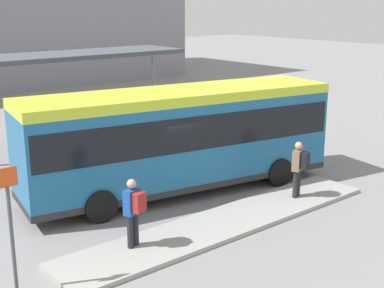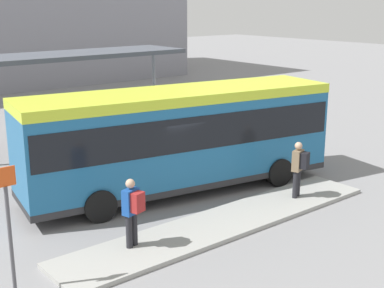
{
  "view_description": "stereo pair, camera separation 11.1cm",
  "coord_description": "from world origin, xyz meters",
  "px_view_note": "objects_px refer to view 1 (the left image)",
  "views": [
    {
      "loc": [
        -10.13,
        -12.88,
        5.96
      ],
      "look_at": [
        0.5,
        0.0,
        1.48
      ],
      "focal_mm": 50.0,
      "sensor_mm": 36.0,
      "label": 1
    },
    {
      "loc": [
        -10.04,
        -12.95,
        5.96
      ],
      "look_at": [
        0.5,
        0.0,
        1.48
      ],
      "focal_mm": 50.0,
      "sensor_mm": 36.0,
      "label": 2
    }
  ],
  "objects_px": {
    "pedestrian_companion": "(299,166)",
    "potted_planter_near_shelter": "(73,144)",
    "platform_sign": "(11,226)",
    "city_bus": "(180,133)",
    "bicycle_orange": "(228,117)",
    "potted_planter_far_side": "(30,154)",
    "bicycle_yellow": "(236,121)",
    "pedestrian_waiting": "(134,209)"
  },
  "relations": [
    {
      "from": "pedestrian_companion",
      "to": "potted_planter_near_shelter",
      "type": "xyz_separation_m",
      "value": [
        -3.51,
        7.9,
        -0.35
      ]
    },
    {
      "from": "potted_planter_near_shelter",
      "to": "platform_sign",
      "type": "bearing_deg",
      "value": -124.53
    },
    {
      "from": "city_bus",
      "to": "bicycle_orange",
      "type": "distance_m",
      "value": 10.11
    },
    {
      "from": "potted_planter_far_side",
      "to": "platform_sign",
      "type": "bearing_deg",
      "value": -115.22
    },
    {
      "from": "city_bus",
      "to": "potted_planter_near_shelter",
      "type": "height_order",
      "value": "city_bus"
    },
    {
      "from": "pedestrian_companion",
      "to": "bicycle_yellow",
      "type": "distance_m",
      "value": 9.9
    },
    {
      "from": "city_bus",
      "to": "pedestrian_companion",
      "type": "relative_size",
      "value": 5.93
    },
    {
      "from": "city_bus",
      "to": "platform_sign",
      "type": "bearing_deg",
      "value": -146.61
    },
    {
      "from": "pedestrian_companion",
      "to": "platform_sign",
      "type": "bearing_deg",
      "value": 70.1
    },
    {
      "from": "potted_planter_far_side",
      "to": "pedestrian_waiting",
      "type": "bearing_deg",
      "value": -94.75
    },
    {
      "from": "pedestrian_waiting",
      "to": "bicycle_orange",
      "type": "bearing_deg",
      "value": -68.93
    },
    {
      "from": "potted_planter_near_shelter",
      "to": "potted_planter_far_side",
      "type": "bearing_deg",
      "value": 177.82
    },
    {
      "from": "potted_planter_near_shelter",
      "to": "potted_planter_far_side",
      "type": "distance_m",
      "value": 1.66
    },
    {
      "from": "bicycle_yellow",
      "to": "potted_planter_far_side",
      "type": "distance_m",
      "value": 10.55
    },
    {
      "from": "city_bus",
      "to": "bicycle_yellow",
      "type": "bearing_deg",
      "value": 44.76
    },
    {
      "from": "bicycle_yellow",
      "to": "potted_planter_far_side",
      "type": "bearing_deg",
      "value": -92.9
    },
    {
      "from": "bicycle_yellow",
      "to": "bicycle_orange",
      "type": "height_order",
      "value": "bicycle_yellow"
    },
    {
      "from": "potted_planter_near_shelter",
      "to": "platform_sign",
      "type": "height_order",
      "value": "platform_sign"
    },
    {
      "from": "bicycle_orange",
      "to": "potted_planter_near_shelter",
      "type": "distance_m",
      "value": 9.25
    },
    {
      "from": "city_bus",
      "to": "pedestrian_waiting",
      "type": "relative_size",
      "value": 5.94
    },
    {
      "from": "pedestrian_waiting",
      "to": "potted_planter_near_shelter",
      "type": "xyz_separation_m",
      "value": [
        2.29,
        7.6,
        -0.35
      ]
    },
    {
      "from": "city_bus",
      "to": "potted_planter_near_shelter",
      "type": "xyz_separation_m",
      "value": [
        -1.28,
        4.9,
        -1.15
      ]
    },
    {
      "from": "city_bus",
      "to": "platform_sign",
      "type": "height_order",
      "value": "city_bus"
    },
    {
      "from": "pedestrian_companion",
      "to": "potted_planter_far_side",
      "type": "bearing_deg",
      "value": 14.09
    },
    {
      "from": "city_bus",
      "to": "bicycle_orange",
      "type": "bearing_deg",
      "value": 48.05
    },
    {
      "from": "pedestrian_companion",
      "to": "pedestrian_waiting",
      "type": "bearing_deg",
      "value": 68.21
    },
    {
      "from": "pedestrian_waiting",
      "to": "potted_planter_far_side",
      "type": "bearing_deg",
      "value": -21.41
    },
    {
      "from": "city_bus",
      "to": "potted_planter_near_shelter",
      "type": "relative_size",
      "value": 6.97
    },
    {
      "from": "bicycle_yellow",
      "to": "city_bus",
      "type": "bearing_deg",
      "value": -59.91
    },
    {
      "from": "city_bus",
      "to": "bicycle_yellow",
      "type": "distance_m",
      "value": 9.39
    },
    {
      "from": "pedestrian_companion",
      "to": "bicycle_orange",
      "type": "distance_m",
      "value": 10.77
    },
    {
      "from": "bicycle_orange",
      "to": "potted_planter_far_side",
      "type": "bearing_deg",
      "value": 89.55
    },
    {
      "from": "bicycle_orange",
      "to": "platform_sign",
      "type": "xyz_separation_m",
      "value": [
        -14.48,
        -8.99,
        1.2
      ]
    },
    {
      "from": "bicycle_yellow",
      "to": "bicycle_orange",
      "type": "distance_m",
      "value": 0.91
    },
    {
      "from": "pedestrian_waiting",
      "to": "potted_planter_near_shelter",
      "type": "height_order",
      "value": "pedestrian_waiting"
    },
    {
      "from": "bicycle_yellow",
      "to": "bicycle_orange",
      "type": "bearing_deg",
      "value": 159.0
    },
    {
      "from": "bicycle_yellow",
      "to": "pedestrian_waiting",
      "type": "bearing_deg",
      "value": -59.08
    },
    {
      "from": "pedestrian_waiting",
      "to": "potted_planter_near_shelter",
      "type": "bearing_deg",
      "value": -33.41
    },
    {
      "from": "city_bus",
      "to": "platform_sign",
      "type": "relative_size",
      "value": 3.7
    },
    {
      "from": "potted_planter_near_shelter",
      "to": "potted_planter_far_side",
      "type": "relative_size",
      "value": 1.19
    },
    {
      "from": "bicycle_orange",
      "to": "platform_sign",
      "type": "distance_m",
      "value": 17.08
    },
    {
      "from": "pedestrian_waiting",
      "to": "city_bus",
      "type": "bearing_deg",
      "value": -69.45
    }
  ]
}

